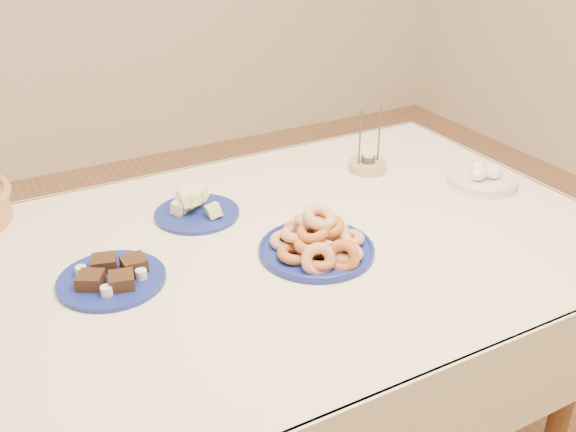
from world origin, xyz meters
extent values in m
cylinder|color=brown|center=(0.70, 0.40, 0.36)|extent=(0.06, 0.06, 0.72)
cylinder|color=brown|center=(0.70, -0.40, 0.36)|extent=(0.06, 0.06, 0.72)
cube|color=silver|center=(0.00, 0.00, 0.74)|extent=(1.70, 1.10, 0.02)
cube|color=silver|center=(0.00, 0.55, 0.61)|extent=(1.70, 0.01, 0.28)
cube|color=silver|center=(0.85, 0.00, 0.61)|extent=(0.01, 1.10, 0.28)
cylinder|color=navy|center=(0.06, -0.08, 0.76)|extent=(0.36, 0.36, 0.01)
torus|color=navy|center=(0.06, -0.08, 0.76)|extent=(0.36, 0.36, 0.01)
torus|color=#B3784A|center=(0.14, -0.10, 0.78)|extent=(0.09, 0.10, 0.03)
torus|color=brown|center=(0.12, -0.03, 0.78)|extent=(0.11, 0.11, 0.03)
torus|color=brown|center=(0.06, 0.00, 0.78)|extent=(0.09, 0.09, 0.03)
torus|color=#B3784A|center=(0.00, -0.04, 0.78)|extent=(0.11, 0.11, 0.03)
torus|color=brown|center=(-0.01, -0.10, 0.78)|extent=(0.11, 0.11, 0.04)
torus|color=brown|center=(0.03, -0.15, 0.78)|extent=(0.11, 0.11, 0.03)
torus|color=#B3784A|center=(0.10, -0.16, 0.78)|extent=(0.10, 0.10, 0.03)
torus|color=#B3784A|center=(0.11, -0.08, 0.80)|extent=(0.10, 0.11, 0.04)
torus|color=brown|center=(0.07, -0.04, 0.80)|extent=(0.09, 0.09, 0.03)
torus|color=#B3784A|center=(0.02, -0.06, 0.80)|extent=(0.12, 0.12, 0.04)
torus|color=brown|center=(0.02, -0.12, 0.80)|extent=(0.11, 0.11, 0.03)
torus|color=#B3784A|center=(0.08, -0.13, 0.80)|extent=(0.11, 0.11, 0.03)
torus|color=brown|center=(0.08, -0.09, 0.83)|extent=(0.09, 0.09, 0.04)
torus|color=#B3784A|center=(0.06, -0.06, 0.83)|extent=(0.11, 0.11, 0.05)
torus|color=brown|center=(0.04, -0.10, 0.83)|extent=(0.10, 0.10, 0.05)
torus|color=#B3784A|center=(0.06, -0.09, 0.85)|extent=(0.10, 0.11, 0.05)
torus|color=#B3784A|center=(0.01, -0.17, 0.79)|extent=(0.09, 0.06, 0.08)
torus|color=brown|center=(0.07, -0.18, 0.79)|extent=(0.10, 0.10, 0.08)
cylinder|color=navy|center=(-0.12, 0.24, 0.76)|extent=(0.28, 0.28, 0.01)
cube|color=#D9ED95|center=(-0.15, 0.26, 0.78)|extent=(0.05, 0.05, 0.04)
cube|color=#D9ED95|center=(-0.14, 0.23, 0.80)|extent=(0.05, 0.05, 0.05)
cube|color=#D9ED95|center=(-0.14, 0.23, 0.80)|extent=(0.05, 0.05, 0.04)
cube|color=#D9ED95|center=(-0.09, 0.19, 0.78)|extent=(0.04, 0.04, 0.05)
cube|color=#D9ED95|center=(-0.14, 0.28, 0.78)|extent=(0.04, 0.04, 0.04)
cube|color=#D9ED95|center=(-0.13, 0.24, 0.80)|extent=(0.05, 0.05, 0.04)
cube|color=#D9ED95|center=(-0.11, 0.25, 0.80)|extent=(0.05, 0.05, 0.04)
cube|color=#D9ED95|center=(-0.11, 0.25, 0.80)|extent=(0.06, 0.05, 0.04)
cube|color=#D9ED95|center=(-0.16, 0.25, 0.78)|extent=(0.05, 0.06, 0.05)
cube|color=#D9ED95|center=(-0.17, 0.25, 0.78)|extent=(0.05, 0.05, 0.04)
cube|color=#D9ED95|center=(-0.11, 0.28, 0.78)|extent=(0.04, 0.04, 0.04)
cube|color=#D9ED95|center=(-0.15, 0.25, 0.80)|extent=(0.04, 0.04, 0.04)
cylinder|color=navy|center=(-0.41, 0.03, 0.76)|extent=(0.32, 0.32, 0.01)
cube|color=black|center=(-0.46, 0.01, 0.78)|extent=(0.07, 0.07, 0.03)
cube|color=black|center=(-0.40, -0.02, 0.78)|extent=(0.06, 0.06, 0.03)
cube|color=black|center=(-0.41, 0.07, 0.78)|extent=(0.07, 0.07, 0.03)
cube|color=black|center=(-0.35, 0.04, 0.78)|extent=(0.05, 0.05, 0.03)
cylinder|color=silver|center=(-0.47, 0.07, 0.77)|extent=(0.03, 0.03, 0.02)
cylinder|color=silver|center=(-0.44, -0.04, 0.77)|extent=(0.03, 0.03, 0.02)
cylinder|color=silver|center=(-0.35, -0.01, 0.77)|extent=(0.03, 0.03, 0.02)
cylinder|color=tan|center=(0.45, 0.27, 0.76)|extent=(0.12, 0.12, 0.03)
cylinder|color=#434348|center=(0.45, 0.27, 0.79)|extent=(0.05, 0.05, 0.02)
cylinder|color=white|center=(0.45, 0.27, 0.80)|extent=(0.04, 0.04, 0.01)
cylinder|color=#434348|center=(0.42, 0.27, 0.86)|extent=(0.01, 0.01, 0.17)
cylinder|color=#434348|center=(0.49, 0.26, 0.86)|extent=(0.01, 0.01, 0.17)
cylinder|color=beige|center=(0.68, 0.01, 0.76)|extent=(0.20, 0.20, 0.03)
torus|color=beige|center=(0.68, 0.01, 0.78)|extent=(0.21, 0.21, 0.01)
ellipsoid|color=white|center=(0.66, 0.00, 0.80)|extent=(0.05, 0.04, 0.04)
ellipsoid|color=white|center=(0.71, -0.01, 0.80)|extent=(0.05, 0.04, 0.04)
ellipsoid|color=white|center=(0.69, 0.04, 0.80)|extent=(0.05, 0.04, 0.04)
camera|label=1|loc=(-0.64, -1.22, 1.56)|focal=40.00mm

